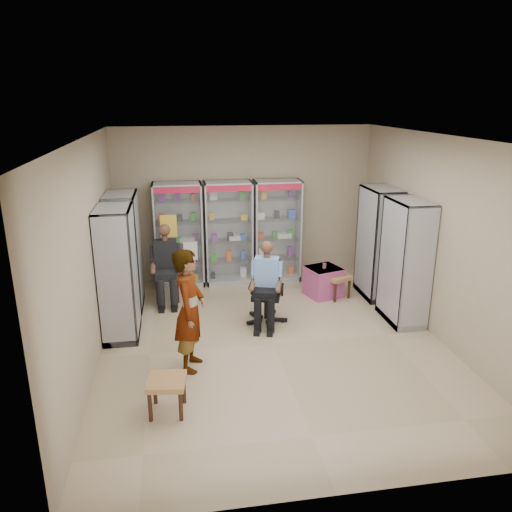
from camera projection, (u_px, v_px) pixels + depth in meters
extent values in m
plane|color=tan|center=(273.00, 344.00, 7.42)|extent=(6.00, 6.00, 0.00)
cube|color=tan|center=(244.00, 204.00, 9.78)|extent=(5.00, 0.02, 3.00)
cube|color=tan|center=(346.00, 350.00, 4.14)|extent=(5.00, 0.02, 3.00)
cube|color=tan|center=(89.00, 257.00, 6.57)|extent=(0.02, 6.00, 3.00)
cube|color=tan|center=(441.00, 240.00, 7.35)|extent=(0.02, 6.00, 3.00)
cube|color=beige|center=(276.00, 138.00, 6.51)|extent=(5.00, 6.00, 0.02)
cube|color=#ADB0B5|center=(179.00, 235.00, 9.48)|extent=(0.90, 0.50, 2.00)
cube|color=#A5A8AC|center=(229.00, 233.00, 9.63)|extent=(0.90, 0.50, 2.00)
cube|color=#A9ACB0|center=(277.00, 231.00, 9.77)|extent=(0.90, 0.50, 2.00)
cube|color=#ACB0B4|center=(378.00, 243.00, 8.96)|extent=(0.90, 0.50, 2.00)
cube|color=#B8BBC0|center=(405.00, 262.00, 7.93)|extent=(0.90, 0.50, 2.00)
cube|color=silver|center=(125.00, 252.00, 8.46)|extent=(0.90, 0.50, 2.00)
cube|color=#A0A3A6|center=(118.00, 273.00, 7.43)|extent=(0.90, 0.50, 2.00)
cube|color=#331A13|center=(167.00, 275.00, 8.91)|extent=(0.42, 0.42, 0.94)
cube|color=black|center=(266.00, 292.00, 8.02)|extent=(0.69, 0.69, 1.02)
cube|color=#AB4484|center=(323.00, 282.00, 9.16)|extent=(0.70, 0.68, 0.54)
cylinder|color=#522707|center=(324.00, 266.00, 9.03)|extent=(0.07, 0.07, 0.09)
cube|color=#A46D45|center=(336.00, 286.00, 9.10)|extent=(0.57, 0.57, 0.43)
cube|color=olive|center=(167.00, 395.00, 5.76)|extent=(0.48, 0.48, 0.43)
imported|color=gray|center=(190.00, 310.00, 6.54)|extent=(0.53, 0.69, 1.67)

